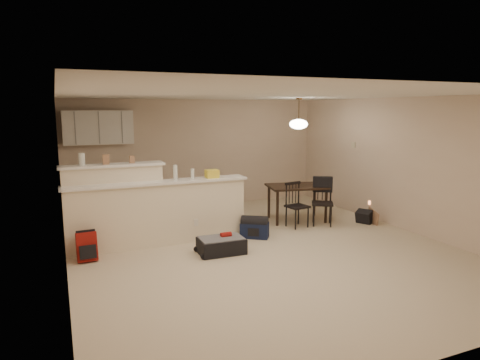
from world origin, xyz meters
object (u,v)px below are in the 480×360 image
dining_chair_near (297,205)px  dining_chair_far (322,202)px  suitcase (221,246)px  navy_duffel (255,230)px  red_backpack (87,247)px  black_daypack (364,217)px  pendant_lamp (299,124)px  dining_table (297,190)px

dining_chair_near → dining_chair_far: size_ratio=0.94×
suitcase → navy_duffel: size_ratio=1.44×
red_backpack → black_daypack: bearing=-1.7°
pendant_lamp → dining_chair_near: pendant_lamp is taller
pendant_lamp → black_daypack: size_ratio=2.10×
black_daypack → dining_table: bearing=28.8°
dining_table → dining_chair_near: bearing=-108.2°
dining_chair_near → red_backpack: 3.93m
dining_table → black_daypack: 1.45m
dining_chair_near → navy_duffel: bearing=-172.3°
suitcase → black_daypack: 3.34m
dining_chair_far → black_daypack: (0.85, -0.24, -0.33)m
dining_chair_near → red_backpack: bearing=177.1°
dining_chair_near → red_backpack: size_ratio=1.98×
dining_chair_far → red_backpack: 4.46m
dining_chair_near → suitcase: (-1.91, -0.86, -0.31)m
dining_table → dining_chair_near: (-0.25, -0.43, -0.21)m
dining_table → dining_chair_far: (0.28, -0.50, -0.18)m
dining_chair_near → black_daypack: size_ratio=2.97×
red_backpack → black_daypack: 5.29m
dining_chair_far → suitcase: (-2.44, -0.79, -0.34)m
red_backpack → navy_duffel: 2.85m
pendant_lamp → dining_chair_near: (-0.25, -0.43, -1.55)m
red_backpack → navy_duffel: bearing=-1.1°
pendant_lamp → red_backpack: (-4.15, -0.81, -1.77)m
dining_chair_near → navy_duffel: dining_chair_near is taller
suitcase → pendant_lamp: bearing=32.5°
pendant_lamp → navy_duffel: 2.39m
red_backpack → dining_chair_far: bearing=1.5°
suitcase → red_backpack: 2.06m
dining_table → navy_duffel: bearing=-139.0°
suitcase → dining_chair_far: bearing=19.5°
navy_duffel → red_backpack: bearing=-144.8°
red_backpack → dining_table: bearing=8.6°
dining_table → red_backpack: 4.26m
suitcase → red_backpack: size_ratio=1.63×
dining_chair_far → navy_duffel: 1.64m
pendant_lamp → dining_chair_near: size_ratio=0.71×
pendant_lamp → dining_chair_far: size_ratio=0.67×
pendant_lamp → navy_duffel: size_ratio=1.24×
navy_duffel → black_daypack: (2.44, 0.00, -0.01)m
dining_table → dining_chair_far: size_ratio=1.41×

